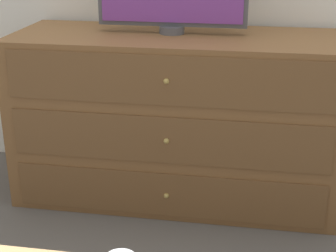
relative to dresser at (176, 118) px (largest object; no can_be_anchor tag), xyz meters
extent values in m
plane|color=#56514C|center=(-0.03, 0.31, -0.40)|extent=(12.00, 12.00, 0.00)
cube|color=brown|center=(0.00, 0.00, 0.00)|extent=(1.51, 0.56, 0.80)
cube|color=brown|center=(0.00, -0.28, -0.27)|extent=(1.39, 0.01, 0.21)
sphere|color=tan|center=(0.00, -0.29, -0.27)|extent=(0.02, 0.02, 0.02)
cube|color=brown|center=(0.00, -0.28, 0.00)|extent=(1.39, 0.01, 0.21)
sphere|color=tan|center=(0.00, -0.29, 0.00)|extent=(0.02, 0.02, 0.02)
cube|color=brown|center=(0.00, -0.28, 0.27)|extent=(1.39, 0.01, 0.21)
sphere|color=tan|center=(0.00, -0.29, 0.27)|extent=(0.02, 0.02, 0.02)
cylinder|color=#515156|center=(-0.03, 0.03, 0.42)|extent=(0.12, 0.12, 0.03)
camera|label=1|loc=(0.34, -2.29, 0.87)|focal=55.00mm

